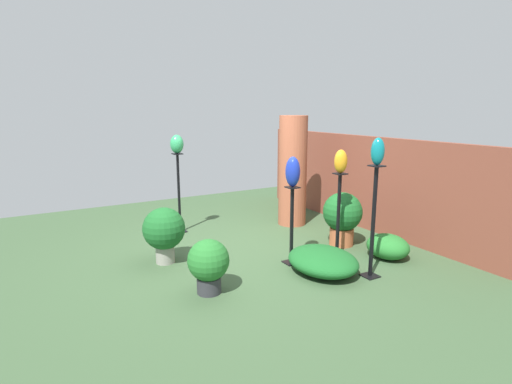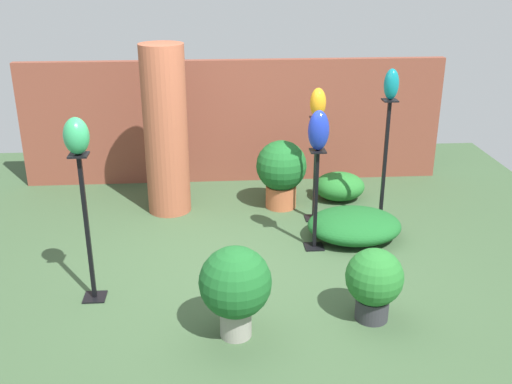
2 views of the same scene
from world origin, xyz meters
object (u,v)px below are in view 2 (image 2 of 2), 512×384
Objects in this scene: brick_pillar at (166,131)px; pedestal_amber at (315,174)px; art_vase_jade at (76,136)px; potted_plant_near_pillar at (281,170)px; potted_plant_back_center at (374,281)px; potted_plant_mid_left at (235,285)px; pedestal_cobalt at (316,205)px; pedestal_teal at (384,167)px; art_vase_amber at (318,103)px; art_vase_cobalt at (319,130)px; pedestal_jade at (88,235)px; art_vase_teal at (391,84)px.

pedestal_amber is (1.71, -0.39, -0.44)m from brick_pillar.
art_vase_jade is 2.96m from potted_plant_near_pillar.
potted_plant_mid_left is at bearing -172.28° from potted_plant_back_center.
pedestal_cobalt is (1.60, -1.13, -0.50)m from brick_pillar.
potted_plant_back_center is at bearing -11.70° from art_vase_jade.
potted_plant_near_pillar is (-1.12, 0.51, -0.19)m from pedestal_teal.
potted_plant_near_pillar is at bearing 101.50° from potted_plant_back_center.
pedestal_teal is at bearing 25.90° from art_vase_jade.
potted_plant_near_pillar is (-0.35, 0.40, -0.92)m from art_vase_amber.
art_vase_amber is at bearing 81.12° from pedestal_cobalt.
art_vase_cobalt is 1.31× the size of art_vase_jade.
potted_plant_mid_left is (1.26, -0.66, -1.07)m from art_vase_jade.
art_vase_cobalt reaches higher than potted_plant_mid_left.
pedestal_amber is 2.94m from art_vase_jade.
brick_pillar is 1.84× the size of pedestal_cobalt.
potted_plant_back_center is (1.87, -2.49, -0.63)m from brick_pillar.
potted_plant_near_pillar is at bearing 131.26° from art_vase_amber.
potted_plant_near_pillar is (0.67, 2.65, 0.01)m from potted_plant_mid_left.
art_vase_amber is 2.64m from potted_plant_mid_left.
potted_plant_mid_left is at bearing -129.78° from pedestal_teal.
pedestal_cobalt is at bearing 59.44° from potted_plant_mid_left.
art_vase_amber is (2.28, 1.59, 0.76)m from pedestal_jade.
potted_plant_near_pillar is (1.36, 0.00, -0.52)m from brick_pillar.
pedestal_cobalt is 1.77m from potted_plant_mid_left.
pedestal_cobalt is 2.33m from pedestal_jade.
art_vase_cobalt is at bearing 59.44° from potted_plant_mid_left.
pedestal_teal is 2.79m from potted_plant_mid_left.
pedestal_amber is 0.75m from pedestal_cobalt.
potted_plant_back_center is (2.43, -0.50, -0.27)m from pedestal_jade.
potted_plant_back_center is at bearing -85.64° from pedestal_amber.
pedestal_amber reaches higher than potted_plant_mid_left.
art_vase_teal reaches higher than art_vase_cobalt.
pedestal_jade is 2.88m from art_vase_amber.
art_vase_teal is at bearing 0.00° from pedestal_teal.
art_vase_jade is at bearing -154.10° from pedestal_teal.
pedestal_cobalt is 1.29× the size of potted_plant_near_pillar.
potted_plant_mid_left is at bearing -114.18° from pedestal_amber.
pedestal_cobalt is 2.67× the size of art_vase_cobalt.
potted_plant_mid_left is (-0.90, -1.52, -0.83)m from art_vase_cobalt.
pedestal_teal is 1.25m from art_vase_cobalt.
pedestal_cobalt is at bearing -78.38° from potted_plant_near_pillar.
art_vase_cobalt is (-0.11, -0.73, -0.10)m from art_vase_amber.
pedestal_cobalt is 1.15m from potted_plant_near_pillar.
pedestal_cobalt is at bearing 21.66° from art_vase_jade.
potted_plant_near_pillar is at bearing 101.62° from art_vase_cobalt.
art_vase_teal is at bearing 35.04° from pedestal_cobalt.
brick_pillar is at bearing 168.44° from art_vase_teal.
pedestal_teal is at bearing -24.49° from potted_plant_near_pillar.
pedestal_cobalt is at bearing -144.96° from art_vase_teal.
art_vase_amber is 0.81× the size of art_vase_cobalt.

